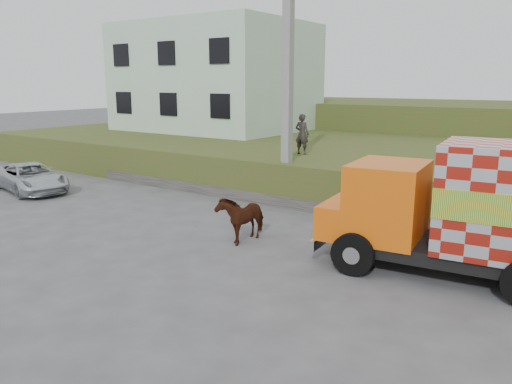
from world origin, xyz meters
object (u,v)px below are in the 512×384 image
Objects in this scene: utility_pole at (288,87)px; suv at (31,178)px; cargo_truck at (496,213)px; cow at (242,217)px; pedestrian at (302,134)px.

utility_pole is 10.79m from suv.
suv is (-9.36, -4.05, -3.52)m from utility_pole.
cargo_truck is at bearing -25.71° from utility_pole.
cow is (1.18, -4.26, -3.42)m from utility_pole.
cow is at bearing 103.63° from pedestrian.
pedestrian reaches higher than suv.
pedestrian is (8.81, 6.07, 1.72)m from suv.
utility_pole is 1.15× the size of cargo_truck.
suv is (-16.72, -0.51, -1.00)m from cargo_truck.
utility_pole is at bearing 105.78° from cow.
utility_pole is 5.59m from cow.
cargo_truck is (7.36, -3.55, -2.52)m from utility_pole.
utility_pole is 8.55m from cargo_truck.
utility_pole reaches higher than pedestrian.
suv is 10.84m from pedestrian.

